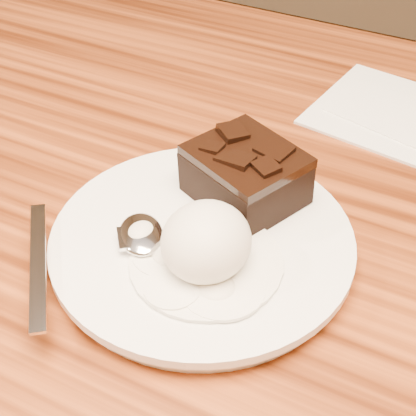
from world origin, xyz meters
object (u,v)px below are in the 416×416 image
at_px(napkin, 391,112).
at_px(ice_cream_scoop, 206,241).
at_px(plate, 202,245).
at_px(brownie, 245,178).
at_px(spoon, 141,236).

bearing_deg(napkin, ice_cream_scoop, -101.91).
xyz_separation_m(ice_cream_scoop, napkin, (0.06, 0.29, -0.04)).
bearing_deg(plate, ice_cream_scoop, -56.64).
height_order(brownie, ice_cream_scoop, ice_cream_scoop).
distance_m(plate, spoon, 0.05).
relative_size(ice_cream_scoop, napkin, 0.47).
bearing_deg(spoon, plate, -4.24).
xyz_separation_m(plate, ice_cream_scoop, (0.02, -0.03, 0.03)).
bearing_deg(napkin, spoon, -111.66).
height_order(brownie, spoon, brownie).
height_order(ice_cream_scoop, napkin, ice_cream_scoop).
distance_m(ice_cream_scoop, napkin, 0.30).
height_order(plate, spoon, spoon).
relative_size(plate, spoon, 1.23).
distance_m(brownie, ice_cream_scoop, 0.08).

